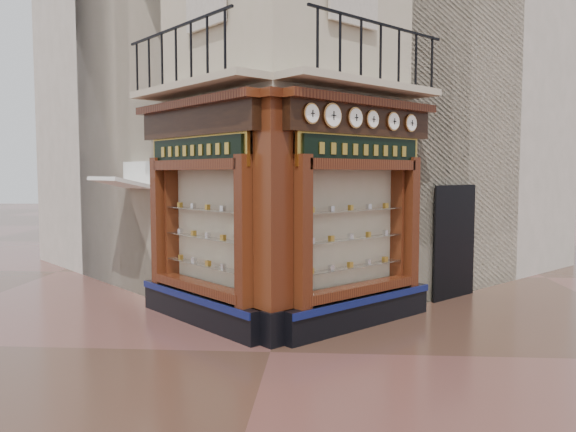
# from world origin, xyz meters

# --- Properties ---
(ground) EXTENTS (80.00, 80.00, 0.00)m
(ground) POSITION_xyz_m (0.00, 0.00, 0.00)
(ground) COLOR #462C20
(ground) RESTS_ON ground
(main_building) EXTENTS (11.31, 11.31, 12.00)m
(main_building) POSITION_xyz_m (0.00, 6.16, 6.00)
(main_building) COLOR #BFAC95
(main_building) RESTS_ON ground
(neighbour_left) EXTENTS (11.31, 11.31, 11.00)m
(neighbour_left) POSITION_xyz_m (-2.47, 8.63, 5.50)
(neighbour_left) COLOR beige
(neighbour_left) RESTS_ON ground
(neighbour_right) EXTENTS (11.31, 11.31, 11.00)m
(neighbour_right) POSITION_xyz_m (2.47, 8.63, 5.50)
(neighbour_right) COLOR beige
(neighbour_right) RESTS_ON ground
(shopfront_left) EXTENTS (2.86, 2.86, 3.98)m
(shopfront_left) POSITION_xyz_m (-1.41, 1.57, 1.98)
(shopfront_left) COLOR black
(shopfront_left) RESTS_ON ground
(shopfront_right) EXTENTS (2.86, 2.86, 3.98)m
(shopfront_right) POSITION_xyz_m (1.41, 1.57, 1.98)
(shopfront_right) COLOR black
(shopfront_right) RESTS_ON ground
(corner_pilaster) EXTENTS (0.85, 0.85, 3.98)m
(corner_pilaster) POSITION_xyz_m (0.00, 0.50, 1.95)
(corner_pilaster) COLOR black
(corner_pilaster) RESTS_ON ground
(balcony) EXTENTS (5.94, 2.97, 1.03)m
(balcony) POSITION_xyz_m (0.00, 1.49, 4.22)
(balcony) COLOR #BFAC95
(balcony) RESTS_ON ground
(clock_a) EXTENTS (0.27, 0.27, 0.33)m
(clock_a) POSITION_xyz_m (0.60, 0.49, 3.62)
(clock_a) COLOR #B6783C
(clock_a) RESTS_ON ground
(clock_b) EXTENTS (0.32, 0.32, 0.40)m
(clock_b) POSITION_xyz_m (0.92, 0.82, 3.62)
(clock_b) COLOR #B6783C
(clock_b) RESTS_ON ground
(clock_c) EXTENTS (0.28, 0.28, 0.35)m
(clock_c) POSITION_xyz_m (1.31, 1.20, 3.62)
(clock_c) COLOR #B6783C
(clock_c) RESTS_ON ground
(clock_d) EXTENTS (0.26, 0.26, 0.32)m
(clock_d) POSITION_xyz_m (1.61, 1.51, 3.62)
(clock_d) COLOR #B6783C
(clock_d) RESTS_ON ground
(clock_e) EXTENTS (0.27, 0.27, 0.33)m
(clock_e) POSITION_xyz_m (2.01, 1.91, 3.62)
(clock_e) COLOR #B6783C
(clock_e) RESTS_ON ground
(clock_f) EXTENTS (0.27, 0.27, 0.33)m
(clock_f) POSITION_xyz_m (2.38, 2.27, 3.62)
(clock_f) COLOR #B6783C
(clock_f) RESTS_ON ground
(awning) EXTENTS (1.61, 1.61, 0.26)m
(awning) POSITION_xyz_m (-3.51, 3.30, 0.00)
(awning) COLOR silver
(awning) RESTS_ON ground
(signboard_left) EXTENTS (2.19, 2.19, 0.59)m
(signboard_left) POSITION_xyz_m (-1.46, 1.51, 3.10)
(signboard_left) COLOR gold
(signboard_left) RESTS_ON ground
(signboard_right) EXTENTS (2.21, 2.21, 0.59)m
(signboard_right) POSITION_xyz_m (1.46, 1.51, 3.10)
(signboard_right) COLOR gold
(signboard_right) RESTS_ON ground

